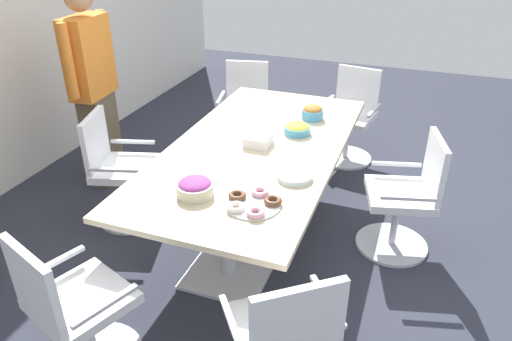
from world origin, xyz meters
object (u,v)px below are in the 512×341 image
office_chair_1 (75,314)px  office_chair_3 (406,201)px  office_chair_0 (120,174)px  office_chair_4 (350,120)px  snack_bowl_pretzels (313,112)px  conference_table (256,162)px  plate_stack (294,176)px  donut_platter (253,203)px  snack_bowl_candy_mix (195,187)px  person_standing_1 (93,86)px  office_chair_5 (245,113)px  napkin_pile (258,140)px  snack_bowl_chips_yellow (297,129)px

office_chair_1 → office_chair_3: 2.33m
office_chair_0 → office_chair_4: size_ratio=1.00×
office_chair_1 → snack_bowl_pretzels: (2.21, -0.70, 0.40)m
office_chair_4 → office_chair_1: bearing=83.8°
conference_table → plate_stack: size_ratio=10.32×
conference_table → office_chair_0: bearing=99.7°
office_chair_0 → snack_bowl_pretzels: bearing=105.6°
office_chair_0 → office_chair_3: (0.37, -2.19, 0.00)m
snack_bowl_pretzels → donut_platter: bearing=180.0°
office_chair_4 → snack_bowl_candy_mix: (-2.32, 0.55, 0.40)m
person_standing_1 → office_chair_0: bearing=42.4°
office_chair_1 → office_chair_3: same height
office_chair_5 → plate_stack: (-1.74, -1.02, 0.36)m
office_chair_5 → plate_stack: 2.06m
donut_platter → office_chair_0: bearing=67.4°
office_chair_1 → person_standing_1: person_standing_1 is taller
person_standing_1 → plate_stack: (-0.65, -2.00, -0.16)m
office_chair_3 → office_chair_5: 2.10m
conference_table → office_chair_0: (-0.19, 1.10, -0.22)m
office_chair_0 → napkin_pile: office_chair_0 is taller
conference_table → office_chair_0: office_chair_0 is taller
office_chair_3 → snack_bowl_chips_yellow: bearing=66.1°
office_chair_4 → donut_platter: office_chair_4 is taller
snack_bowl_candy_mix → conference_table: bearing=-8.7°
office_chair_5 → donut_platter: 2.34m
office_chair_4 → plate_stack: bearing=98.4°
napkin_pile → office_chair_5: bearing=25.1°
office_chair_3 → snack_bowl_pretzels: 1.04m
office_chair_4 → plate_stack: (-1.92, 0.04, 0.36)m
office_chair_3 → office_chair_4: bearing=10.9°
snack_bowl_pretzels → donut_platter: snack_bowl_pretzels is taller
snack_bowl_candy_mix → donut_platter: 0.37m
snack_bowl_pretzels → office_chair_3: bearing=-119.2°
person_standing_1 → donut_platter: (-1.04, -1.86, -0.16)m
office_chair_3 → napkin_pile: office_chair_3 is taller
snack_bowl_chips_yellow → snack_bowl_pretzels: 0.33m
snack_bowl_pretzels → snack_bowl_candy_mix: snack_bowl_pretzels is taller
conference_table → snack_bowl_pretzels: (0.66, -0.26, 0.18)m
snack_bowl_chips_yellow → donut_platter: size_ratio=0.62×
office_chair_3 → donut_platter: office_chair_3 is taller
office_chair_5 → plate_stack: office_chair_5 is taller
office_chair_0 → snack_bowl_chips_yellow: bearing=95.1°
snack_bowl_pretzels → plate_stack: (-1.01, -0.14, -0.04)m
office_chair_1 → plate_stack: (1.20, -0.84, 0.36)m
office_chair_0 → snack_bowl_chips_yellow: size_ratio=4.42×
office_chair_1 → donut_platter: office_chair_1 is taller
donut_platter → plate_stack: 0.42m
office_chair_0 → office_chair_4: bearing=122.4°
office_chair_3 → snack_bowl_pretzels: office_chair_3 is taller
office_chair_5 → conference_table: bearing=101.7°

